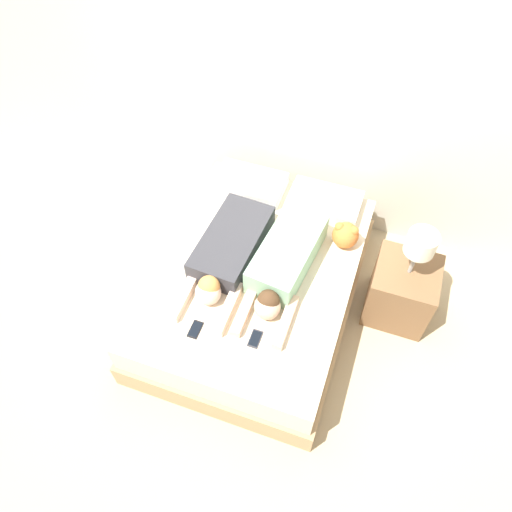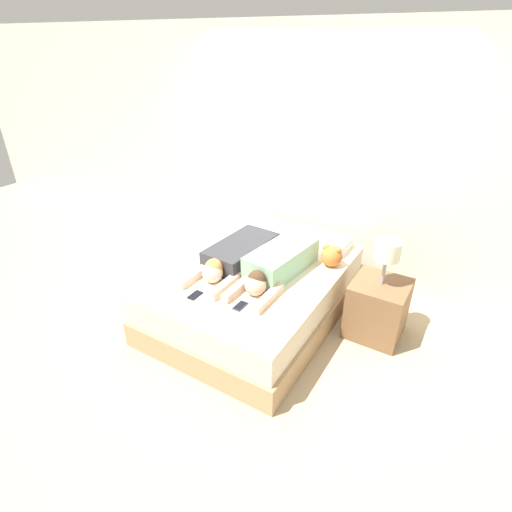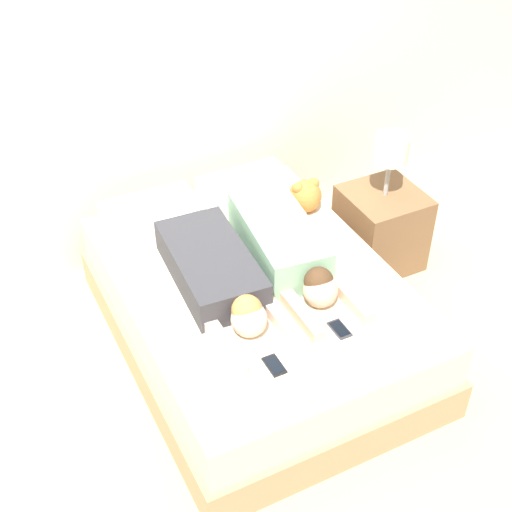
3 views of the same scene
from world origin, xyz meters
name	(u,v)px [view 2 (image 2 of 3)]	position (x,y,z in m)	size (l,w,h in m)	color
ground_plane	(256,313)	(0.00, 0.00, 0.00)	(12.00, 12.00, 0.00)	tan
wall_back	(312,158)	(0.00, 1.15, 1.30)	(12.00, 0.06, 2.60)	beige
bed	(256,293)	(0.00, 0.00, 0.25)	(1.49, 2.01, 0.51)	tan
pillow_head_left	(267,228)	(-0.32, 0.77, 0.56)	(0.57, 0.35, 0.11)	white
pillow_head_right	(321,241)	(0.32, 0.77, 0.56)	(0.57, 0.35, 0.11)	white
person_left	(236,255)	(-0.23, 0.00, 0.60)	(0.44, 1.13, 0.21)	#333338
person_right	(277,264)	(0.20, 0.03, 0.62)	(0.43, 1.11, 0.23)	#8CBF99
cell_phone_left	(195,295)	(-0.22, -0.63, 0.51)	(0.07, 0.14, 0.01)	black
cell_phone_right	(240,306)	(0.19, -0.56, 0.51)	(0.07, 0.14, 0.01)	#2D2D33
plush_toy	(331,255)	(0.56, 0.45, 0.61)	(0.20, 0.20, 0.21)	orange
nightstand	(378,305)	(1.09, 0.33, 0.30)	(0.48, 0.48, 0.95)	brown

